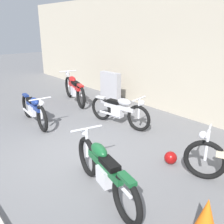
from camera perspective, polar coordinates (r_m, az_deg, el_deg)
The scene contains 9 objects.
ground_plane at distance 5.41m, azimuth -7.96°, elevation -9.28°, with size 40.00×40.00×0.00m, color slate.
building_wall at distance 7.46m, azimuth 16.82°, elevation 12.23°, with size 18.00×0.30×3.51m, color #B2A893.
stone_marker at distance 8.40m, azimuth -0.36°, elevation 5.36°, with size 0.77×0.20×1.09m, color #9E9EA3.
helmet at distance 5.07m, azimuth 13.20°, elevation -10.10°, with size 0.25×0.25×0.25m, color maroon.
traffic_cone at distance 3.63m, azimuth 20.69°, elevation -21.46°, with size 0.32×0.32×0.55m, color orange.
motorcycle_silver at distance 6.64m, azimuth 1.67°, elevation 0.39°, with size 1.93×0.63×0.87m.
motorcycle_red at distance 8.76m, azimuth -8.62°, elevation 5.26°, with size 2.16×0.84×0.99m.
motorcycle_green at distance 3.97m, azimuth -1.87°, elevation -13.11°, with size 2.01×0.67×0.91m.
motorcycle_blue at distance 7.04m, azimuth -17.40°, elevation 0.61°, with size 1.95×0.55×0.88m.
Camera 1 is at (4.07, -2.47, 2.57)m, focal length 40.14 mm.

